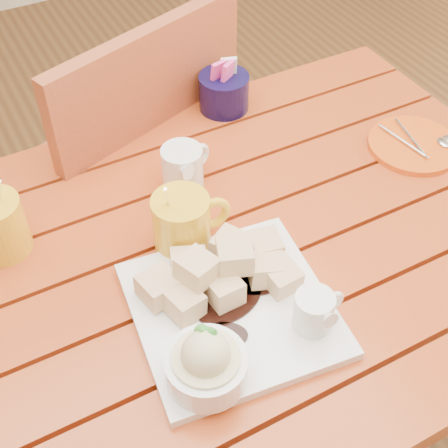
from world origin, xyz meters
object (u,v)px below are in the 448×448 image
table (214,295)px  chair_far (127,178)px  coffee_mug_right (183,223)px  orange_saucer (414,145)px  dessert_plate (228,313)px

table → chair_far: chair_far is taller
coffee_mug_right → chair_far: size_ratio=0.16×
table → coffee_mug_right: 0.17m
chair_far → orange_saucer: bearing=118.0°
orange_saucer → dessert_plate: bearing=-159.3°
table → dessert_plate: (-0.04, -0.13, 0.14)m
dessert_plate → orange_saucer: bearing=20.7°
dessert_plate → orange_saucer: (0.50, 0.19, -0.03)m
table → chair_far: size_ratio=1.26×
dessert_plate → table: bearing=71.0°
table → orange_saucer: (0.46, 0.06, 0.11)m
table → dessert_plate: size_ratio=3.91×
orange_saucer → chair_far: (-0.44, 0.41, -0.23)m
table → chair_far: (0.02, 0.47, -0.11)m
dessert_plate → coffee_mug_right: size_ratio=2.03×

